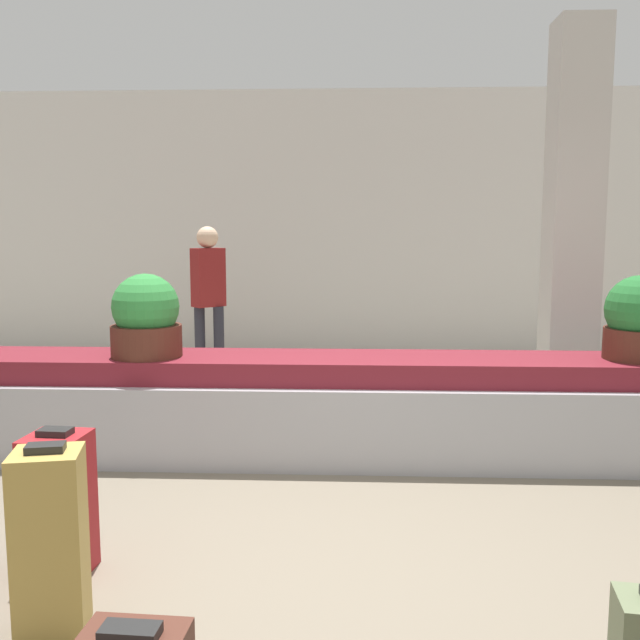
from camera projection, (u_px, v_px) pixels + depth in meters
The scene contains 9 objects.
ground_plane at pixel (303, 575), 3.26m from camera, with size 18.00×18.00×0.00m, color #6B6051.
back_wall at pixel (335, 226), 8.59m from camera, with size 18.00×0.06×3.20m.
carousel at pixel (320, 409), 4.91m from camera, with size 7.13×0.78×0.70m.
pillar at pixel (573, 225), 5.74m from camera, with size 0.39×0.39×3.20m.
suitcase_1 at pixel (50, 543), 2.74m from camera, with size 0.30×0.29×0.76m.
suitcase_3 at pixel (59, 505), 3.22m from camera, with size 0.27×0.28×0.68m.
potted_plant_0 at pixel (146, 319), 4.83m from camera, with size 0.48×0.48×0.57m.
potted_plant_1 at pixel (640, 320), 4.72m from camera, with size 0.46×0.46×0.56m.
traveler_0 at pixel (208, 289), 7.38m from camera, with size 0.36×0.35×1.59m.
Camera 1 is at (0.22, -3.07, 1.57)m, focal length 40.00 mm.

